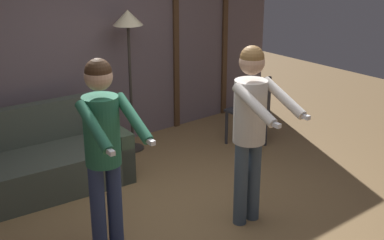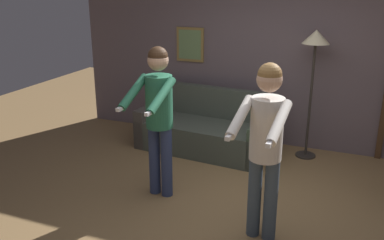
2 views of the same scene
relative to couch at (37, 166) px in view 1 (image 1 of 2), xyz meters
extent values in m
plane|color=olive|center=(0.89, -1.60, -0.28)|extent=(12.00, 12.00, 0.00)
cube|color=#68595F|center=(0.89, 0.65, 1.02)|extent=(6.40, 0.06, 2.60)
cube|color=#4C331E|center=(2.36, 0.60, 0.74)|extent=(0.08, 0.04, 2.04)
cube|color=#4C331E|center=(3.26, 0.60, 0.74)|extent=(0.08, 0.04, 2.04)
cube|color=#464D42|center=(0.00, -0.04, -0.07)|extent=(1.96, 1.00, 0.42)
cube|color=#464D42|center=(0.02, 0.31, 0.37)|extent=(1.91, 0.29, 0.45)
cube|color=#41533D|center=(0.86, -0.11, 0.01)|extent=(0.23, 0.86, 0.58)
cylinder|color=#332D28|center=(1.41, 0.29, -0.27)|extent=(0.28, 0.28, 0.02)
cylinder|color=#332D28|center=(1.41, 0.29, 0.53)|extent=(0.04, 0.04, 1.57)
cone|color=#F9EAB7|center=(1.41, 0.29, 1.41)|extent=(0.36, 0.36, 0.18)
cylinder|color=navy|center=(-0.08, -1.47, 0.14)|extent=(0.13, 0.13, 0.83)
cylinder|color=navy|center=(0.08, -1.48, 0.14)|extent=(0.13, 0.13, 0.83)
cylinder|color=#286B4C|center=(0.00, -1.48, 0.85)|extent=(0.30, 0.30, 0.59)
sphere|color=tan|center=(0.00, -1.48, 1.31)|extent=(0.23, 0.23, 0.23)
sphere|color=#382314|center=(0.00, -1.48, 1.35)|extent=(0.22, 0.22, 0.22)
cylinder|color=#286B4C|center=(-0.19, -1.70, 0.99)|extent=(0.13, 0.51, 0.32)
cube|color=white|center=(-0.21, -1.93, 0.88)|extent=(0.05, 0.15, 0.04)
cylinder|color=#286B4C|center=(0.15, -1.72, 0.99)|extent=(0.13, 0.51, 0.32)
cube|color=white|center=(0.13, -1.95, 0.88)|extent=(0.05, 0.15, 0.04)
cylinder|color=#405162|center=(1.21, -1.89, 0.14)|extent=(0.13, 0.13, 0.83)
cylinder|color=#405162|center=(1.36, -1.90, 0.14)|extent=(0.13, 0.13, 0.83)
cylinder|color=silver|center=(1.29, -1.90, 0.84)|extent=(0.30, 0.30, 0.59)
sphere|color=tan|center=(1.29, -1.90, 1.30)|extent=(0.23, 0.23, 0.23)
sphere|color=brown|center=(1.29, -1.90, 1.34)|extent=(0.22, 0.22, 0.22)
cylinder|color=silver|center=(1.10, -2.12, 1.01)|extent=(0.12, 0.52, 0.28)
cube|color=white|center=(1.08, -2.36, 0.91)|extent=(0.05, 0.15, 0.04)
cylinder|color=silver|center=(1.44, -2.15, 1.01)|extent=(0.12, 0.52, 0.28)
cube|color=white|center=(1.42, -2.39, 0.91)|extent=(0.05, 0.15, 0.04)
cylinder|color=#2D2D33|center=(2.82, -0.34, -0.05)|extent=(0.04, 0.04, 0.45)
cylinder|color=#2D2D33|center=(2.46, -0.34, -0.05)|extent=(0.04, 0.04, 0.45)
cylinder|color=#2D2D33|center=(2.82, -0.70, -0.05)|extent=(0.04, 0.04, 0.45)
cylinder|color=#2D2D33|center=(2.46, -0.70, -0.05)|extent=(0.04, 0.04, 0.45)
cube|color=#2D2D33|center=(2.64, -0.52, 0.19)|extent=(0.42, 0.42, 0.03)
cube|color=#2D2D33|center=(2.64, -0.71, 0.43)|extent=(0.42, 0.04, 0.45)
camera|label=1|loc=(-2.01, -5.10, 2.42)|focal=50.00mm
camera|label=2|loc=(2.03, -5.51, 2.15)|focal=40.00mm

